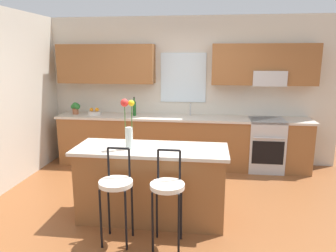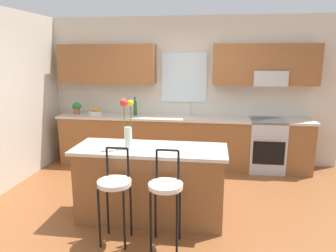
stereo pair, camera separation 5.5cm
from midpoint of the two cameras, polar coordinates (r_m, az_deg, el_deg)
ground_plane at (r=4.44m, az=-0.05°, el=-14.33°), size 14.00×14.00×0.00m
back_wall_assembly at (r=5.95m, az=2.74°, el=7.79°), size 5.60×0.50×2.70m
counter_run at (r=5.85m, az=2.14°, el=-2.71°), size 4.56×0.64×0.92m
sink_faucet at (r=5.85m, az=3.76°, el=3.24°), size 0.02×0.13×0.23m
oven_range at (r=5.89m, az=16.76°, el=-3.21°), size 0.60×0.64×0.92m
kitchen_island at (r=3.99m, az=-3.41°, el=-10.20°), size 1.84×0.69×0.92m
bar_stool_near at (r=3.49m, az=-9.72°, el=-10.77°), size 0.36×0.36×1.04m
bar_stool_middle at (r=3.37m, az=-0.58°, el=-11.41°), size 0.36×0.36×1.04m
flower_vase at (r=3.75m, az=-7.56°, el=0.08°), size 0.16×0.10×0.60m
fruit_bowl_oranges at (r=6.11m, az=-13.30°, el=2.38°), size 0.24×0.24×0.13m
bottle_olive_oil at (r=5.87m, az=-6.32°, el=3.21°), size 0.06×0.06×0.34m
potted_plant_small at (r=6.23m, az=-16.49°, el=3.21°), size 0.19×0.13×0.22m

